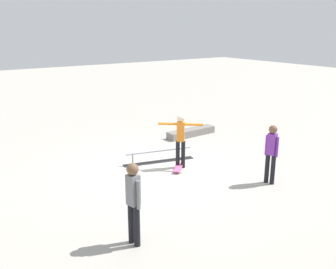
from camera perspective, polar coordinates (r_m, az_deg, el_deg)
The scene contains 7 objects.
ground_plane at distance 11.08m, azimuth -0.84°, elevation -5.34°, with size 60.00×60.00×0.00m, color #ADA89E.
grind_rail at distance 11.65m, azimuth -1.39°, elevation -3.40°, with size 2.25×0.78×0.38m.
skate_ledge at distance 14.44m, azimuth 3.53°, elevation 0.33°, with size 2.06×0.45×0.26m, color gray.
skater_main at distance 10.96m, azimuth 1.92°, elevation -0.38°, with size 1.03×0.92×1.62m.
skateboard_main at distance 11.06m, azimuth 1.63°, elevation -4.97°, with size 0.71×0.71×0.09m.
bystander_purple_shirt at distance 10.21m, azimuth 15.40°, elevation -2.44°, with size 0.24×0.36×1.60m.
bystander_grey_shirt at distance 7.14m, azimuth -5.27°, elevation -9.81°, with size 0.23×0.38×1.66m.
Camera 1 is at (5.70, 8.59, 4.05)m, focal length 40.20 mm.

